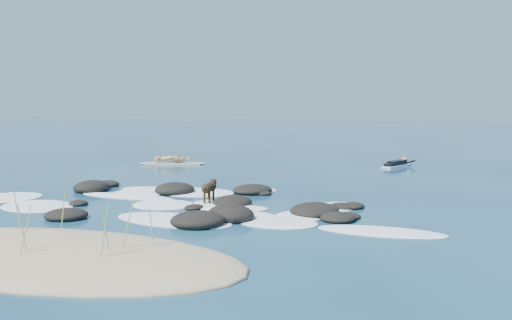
% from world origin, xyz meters
% --- Properties ---
extents(ground, '(160.00, 160.00, 0.00)m').
position_xyz_m(ground, '(0.00, 0.00, 0.00)').
color(ground, '#0A2642').
rests_on(ground, ground).
extents(sand_dune, '(9.00, 4.40, 0.60)m').
position_xyz_m(sand_dune, '(0.00, -8.20, 0.00)').
color(sand_dune, '#9E8966').
rests_on(sand_dune, ground).
extents(dune_grass, '(4.10, 2.05, 1.18)m').
position_xyz_m(dune_grass, '(0.14, -8.01, 0.64)').
color(dune_grass, '#91AA52').
rests_on(dune_grass, ground).
extents(reef_rocks, '(11.34, 7.73, 0.59)m').
position_xyz_m(reef_rocks, '(0.34, -1.54, 0.11)').
color(reef_rocks, black).
rests_on(reef_rocks, ground).
extents(breaking_foam, '(15.84, 7.71, 0.12)m').
position_xyz_m(breaking_foam, '(-0.34, -1.75, 0.01)').
color(breaking_foam, white).
rests_on(breaking_foam, ground).
extents(standing_surfer_rig, '(3.42, 1.52, 2.00)m').
position_xyz_m(standing_surfer_rig, '(-5.96, 8.51, 0.79)').
color(standing_surfer_rig, beige).
rests_on(standing_surfer_rig, ground).
extents(paddling_surfer_rig, '(1.51, 2.46, 0.44)m').
position_xyz_m(paddling_surfer_rig, '(5.21, 11.50, 0.15)').
color(paddling_surfer_rig, white).
rests_on(paddling_surfer_rig, ground).
extents(dog, '(0.40, 1.24, 0.78)m').
position_xyz_m(dog, '(0.56, -1.20, 0.52)').
color(dog, black).
rests_on(dog, ground).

